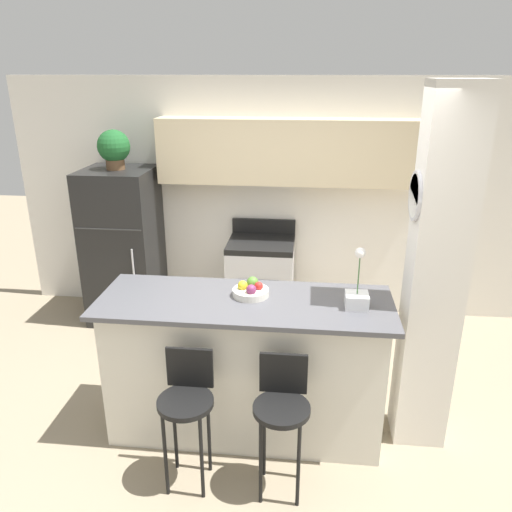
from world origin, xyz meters
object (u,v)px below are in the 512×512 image
at_px(bar_stool_right, 282,407).
at_px(fruit_bowl, 251,290).
at_px(potted_plant_on_fridge, 114,148).
at_px(refrigerator, 123,246).
at_px(bar_stool_left, 187,401).
at_px(orchid_vase, 357,294).
at_px(stove_range, 261,281).

distance_m(bar_stool_right, fruit_bowl, 0.85).
xyz_separation_m(potted_plant_on_fridge, fruit_bowl, (1.58, -1.66, -0.74)).
bearing_deg(potted_plant_on_fridge, fruit_bowl, -46.41).
height_order(refrigerator, potted_plant_on_fridge, potted_plant_on_fridge).
relative_size(refrigerator, bar_stool_right, 1.77).
xyz_separation_m(refrigerator, bar_stool_left, (1.24, -2.28, -0.21)).
bearing_deg(refrigerator, orchid_vase, -37.35).
bearing_deg(stove_range, bar_stool_right, -81.17).
bearing_deg(orchid_vase, refrigerator, 142.65).
height_order(stove_range, bar_stool_right, stove_range).
distance_m(bar_stool_right, orchid_vase, 0.89).
distance_m(stove_range, fruit_bowl, 1.84).
xyz_separation_m(refrigerator, potted_plant_on_fridge, (-0.00, 0.00, 1.04)).
bearing_deg(fruit_bowl, refrigerator, 133.60).
height_order(stove_range, orchid_vase, orchid_vase).
distance_m(stove_range, bar_stool_left, 2.36).
bearing_deg(stove_range, bar_stool_left, -95.90).
relative_size(bar_stool_left, orchid_vase, 2.19).
bearing_deg(refrigerator, fruit_bowl, -46.40).
distance_m(bar_stool_left, fruit_bowl, 0.87).
relative_size(orchid_vase, fruit_bowl, 1.65).
bearing_deg(orchid_vase, bar_stool_left, -154.24).
height_order(potted_plant_on_fridge, fruit_bowl, potted_plant_on_fridge).
distance_m(refrigerator, potted_plant_on_fridge, 1.04).
distance_m(bar_stool_left, orchid_vase, 1.32).
bearing_deg(potted_plant_on_fridge, refrigerator, -63.82).
relative_size(potted_plant_on_fridge, orchid_vase, 0.93).
distance_m(stove_range, bar_stool_right, 2.38).
relative_size(bar_stool_left, potted_plant_on_fridge, 2.36).
relative_size(bar_stool_left, bar_stool_right, 1.00).
bearing_deg(refrigerator, potted_plant_on_fridge, 116.18).
bearing_deg(bar_stool_left, bar_stool_right, 0.00).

